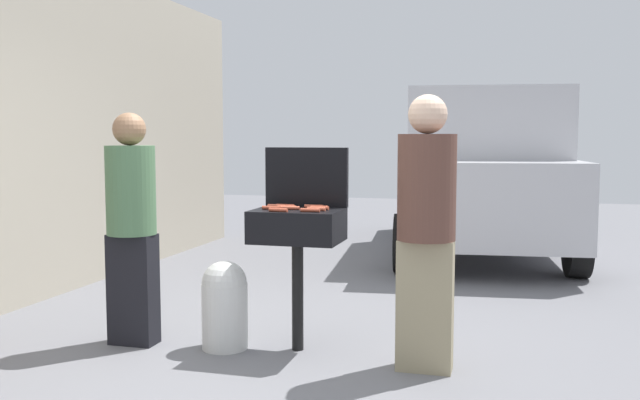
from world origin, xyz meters
The scene contains 19 objects.
ground_plane centered at (0.00, 0.00, 0.00)m, with size 24.00×24.00×0.00m, color slate.
house_wall_side centered at (-2.72, 1.00, 1.56)m, with size 0.24×8.00×3.13m, color #B2A893.
bbq_grill centered at (0.05, 0.13, 0.83)m, with size 0.60×0.44×0.98m.
grill_lid_open centered at (0.05, 0.35, 1.19)m, with size 0.60×0.05×0.42m, color black.
hot_dog_0 centered at (0.17, 0.20, 0.99)m, with size 0.03×0.03×0.13m, color #B74C33.
hot_dog_1 centered at (0.17, 0.00, 0.99)m, with size 0.03×0.03×0.13m, color #B74C33.
hot_dog_2 centered at (-0.04, -0.04, 0.99)m, with size 0.03×0.03×0.13m, color #B74C33.
hot_dog_3 centered at (0.00, 0.10, 0.99)m, with size 0.03×0.03×0.13m, color #C6593D.
hot_dog_4 centered at (0.19, 0.09, 0.99)m, with size 0.03×0.03×0.13m, color #C6593D.
hot_dog_5 centered at (-0.08, 0.23, 0.99)m, with size 0.03×0.03×0.13m, color #B74C33.
hot_dog_6 centered at (0.13, 0.24, 0.99)m, with size 0.03×0.03×0.13m, color #B74C33.
hot_dog_7 centered at (-0.12, 0.07, 0.99)m, with size 0.03×0.03×0.13m, color #B74C33.
hot_dog_8 centered at (-0.04, 0.15, 0.99)m, with size 0.03×0.03×0.13m, color #B74C33.
hot_dog_9 centered at (-0.13, 0.20, 0.99)m, with size 0.03×0.03×0.13m, color #C6593D.
hot_dog_10 centered at (0.19, 0.16, 0.99)m, with size 0.03×0.03×0.13m, color #B74C33.
propane_tank centered at (-0.45, 0.02, 0.32)m, with size 0.32×0.32×0.62m.
person_left centered at (-1.12, -0.04, 0.89)m, with size 0.34×0.34×1.64m.
person_right centered at (0.94, -0.06, 0.94)m, with size 0.36×0.36×1.73m.
parked_minivan centered at (1.08, 4.65, 1.03)m, with size 2.42×4.58×2.02m.
Camera 1 is at (1.44, -4.35, 1.47)m, focal length 38.83 mm.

